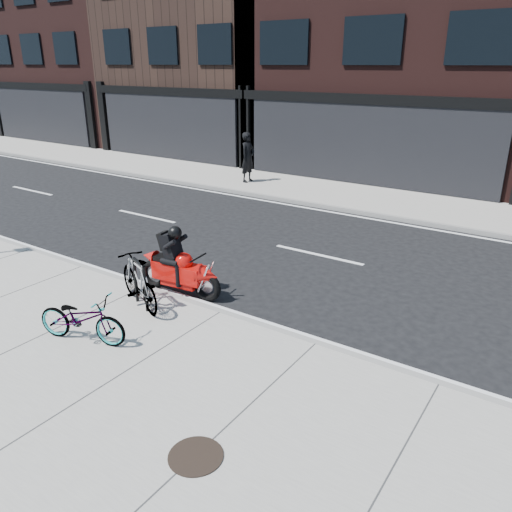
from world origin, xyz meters
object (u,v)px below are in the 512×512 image
Objects in this scene: bicycle_rear at (139,281)px; motorcycle at (182,268)px; pedestrian at (248,157)px; bicycle_front at (82,318)px; bike_rack at (140,280)px; manhole_cover at (196,456)px.

motorcycle reaches higher than bicycle_rear.
pedestrian is (-4.42, 9.95, 0.45)m from bicycle_rear.
motorcycle is 10.06m from pedestrian.
bicycle_front is 2.47m from motorcycle.
bike_rack is 0.55× the size of bicycle_rear.
pedestrian reaches higher than motorcycle.
motorcycle reaches higher than manhole_cover.
bicycle_rear is 10.89m from pedestrian.
motorcycle is 2.98× the size of manhole_cover.
bicycle_front is 0.96× the size of bicycle_rear.
motorcycle is at bearing -167.75° from bicycle_rear.
bicycle_rear is at bearing -154.18° from pedestrian.
bicycle_front is at bearing -156.10° from pedestrian.
manhole_cover is (3.27, -3.45, -0.46)m from motorcycle.
bike_rack is 10.93m from pedestrian.
bicycle_front is 12.32m from pedestrian.
pedestrian reaches higher than bicycle_rear.
bicycle_front is 3.42m from manhole_cover.
motorcycle is 1.04× the size of pedestrian.
bicycle_front is 2.42× the size of manhole_cover.
bicycle_front is 0.81× the size of motorcycle.
bike_rack is at bearing 144.41° from manhole_cover.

